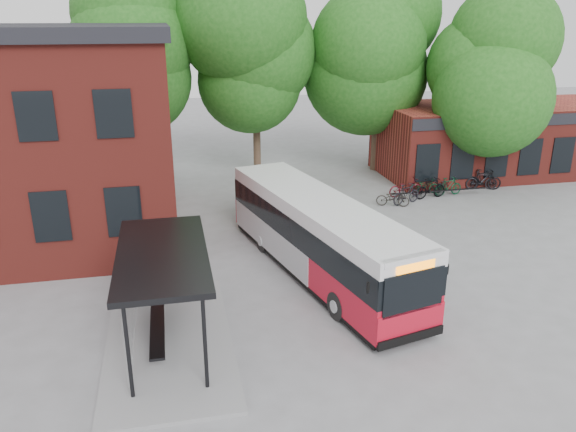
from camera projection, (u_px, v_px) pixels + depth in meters
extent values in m
plane|color=slate|center=(313.00, 310.00, 17.82)|extent=(100.00, 100.00, 0.00)
imported|color=#2E2B27|center=(393.00, 198.00, 27.40)|extent=(1.70, 1.13, 0.85)
imported|color=black|center=(406.00, 194.00, 27.70)|extent=(1.77, 1.06, 1.03)
imported|color=#4B0F17|center=(406.00, 187.00, 28.87)|extent=(1.88, 0.75, 0.97)
imported|color=black|center=(430.00, 188.00, 28.55)|extent=(1.86, 0.82, 1.08)
imported|color=#0E4325|center=(425.00, 186.00, 29.43)|extent=(1.61, 0.79, 0.81)
imported|color=#0B4025|center=(448.00, 187.00, 29.01)|extent=(1.67, 0.72, 0.97)
imported|color=#242329|center=(446.00, 184.00, 29.78)|extent=(1.62, 1.06, 0.81)
imported|color=black|center=(484.00, 180.00, 30.01)|extent=(1.91, 1.08, 1.11)
imported|color=black|center=(482.00, 181.00, 30.00)|extent=(1.75, 0.83, 1.01)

